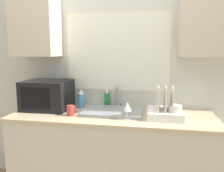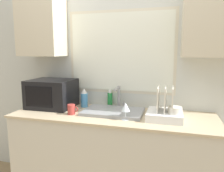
{
  "view_description": "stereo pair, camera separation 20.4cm",
  "coord_description": "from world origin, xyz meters",
  "px_view_note": "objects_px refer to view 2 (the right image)",
  "views": [
    {
      "loc": [
        0.35,
        -1.7,
        1.51
      ],
      "look_at": [
        0.0,
        0.29,
        1.18
      ],
      "focal_mm": 35.0,
      "sensor_mm": 36.0,
      "label": 1
    },
    {
      "loc": [
        0.55,
        -1.66,
        1.51
      ],
      "look_at": [
        0.0,
        0.29,
        1.18
      ],
      "focal_mm": 35.0,
      "sensor_mm": 36.0,
      "label": 2
    }
  ],
  "objects_px": {
    "dish_rack": "(166,112)",
    "spray_bottle": "(84,98)",
    "soap_bottle": "(110,99)",
    "mug_near_sink": "(72,109)",
    "microwave": "(52,93)",
    "faucet": "(119,95)",
    "wine_glass": "(126,107)"
  },
  "relations": [
    {
      "from": "dish_rack",
      "to": "spray_bottle",
      "type": "xyz_separation_m",
      "value": [
        -0.87,
        0.21,
        0.03
      ]
    },
    {
      "from": "soap_bottle",
      "to": "mug_near_sink",
      "type": "height_order",
      "value": "soap_bottle"
    },
    {
      "from": "microwave",
      "to": "faucet",
      "type": "bearing_deg",
      "value": 11.1
    },
    {
      "from": "microwave",
      "to": "wine_glass",
      "type": "relative_size",
      "value": 2.94
    },
    {
      "from": "microwave",
      "to": "mug_near_sink",
      "type": "distance_m",
      "value": 0.4
    },
    {
      "from": "dish_rack",
      "to": "spray_bottle",
      "type": "relative_size",
      "value": 1.61
    },
    {
      "from": "spray_bottle",
      "to": "mug_near_sink",
      "type": "height_order",
      "value": "spray_bottle"
    },
    {
      "from": "spray_bottle",
      "to": "mug_near_sink",
      "type": "bearing_deg",
      "value": -91.42
    },
    {
      "from": "mug_near_sink",
      "to": "spray_bottle",
      "type": "bearing_deg",
      "value": 88.58
    },
    {
      "from": "soap_bottle",
      "to": "wine_glass",
      "type": "distance_m",
      "value": 0.5
    },
    {
      "from": "soap_bottle",
      "to": "mug_near_sink",
      "type": "relative_size",
      "value": 1.69
    },
    {
      "from": "faucet",
      "to": "wine_glass",
      "type": "bearing_deg",
      "value": -67.72
    },
    {
      "from": "mug_near_sink",
      "to": "microwave",
      "type": "bearing_deg",
      "value": 148.19
    },
    {
      "from": "wine_glass",
      "to": "soap_bottle",
      "type": "bearing_deg",
      "value": 122.1
    },
    {
      "from": "mug_near_sink",
      "to": "wine_glass",
      "type": "bearing_deg",
      "value": -2.85
    },
    {
      "from": "faucet",
      "to": "mug_near_sink",
      "type": "xyz_separation_m",
      "value": [
        -0.38,
        -0.34,
        -0.09
      ]
    },
    {
      "from": "microwave",
      "to": "dish_rack",
      "type": "distance_m",
      "value": 1.22
    },
    {
      "from": "spray_bottle",
      "to": "soap_bottle",
      "type": "relative_size",
      "value": 1.12
    },
    {
      "from": "faucet",
      "to": "soap_bottle",
      "type": "height_order",
      "value": "faucet"
    },
    {
      "from": "faucet",
      "to": "spray_bottle",
      "type": "relative_size",
      "value": 1.16
    },
    {
      "from": "faucet",
      "to": "mug_near_sink",
      "type": "distance_m",
      "value": 0.53
    },
    {
      "from": "dish_rack",
      "to": "wine_glass",
      "type": "relative_size",
      "value": 2.09
    },
    {
      "from": "soap_bottle",
      "to": "mug_near_sink",
      "type": "bearing_deg",
      "value": -124.01
    },
    {
      "from": "mug_near_sink",
      "to": "faucet",
      "type": "bearing_deg",
      "value": 41.86
    },
    {
      "from": "mug_near_sink",
      "to": "wine_glass",
      "type": "xyz_separation_m",
      "value": [
        0.54,
        -0.03,
        0.06
      ]
    },
    {
      "from": "microwave",
      "to": "wine_glass",
      "type": "height_order",
      "value": "microwave"
    },
    {
      "from": "soap_bottle",
      "to": "wine_glass",
      "type": "bearing_deg",
      "value": -57.9
    },
    {
      "from": "faucet",
      "to": "spray_bottle",
      "type": "distance_m",
      "value": 0.38
    },
    {
      "from": "wine_glass",
      "to": "mug_near_sink",
      "type": "bearing_deg",
      "value": 177.15
    },
    {
      "from": "microwave",
      "to": "spray_bottle",
      "type": "xyz_separation_m",
      "value": [
        0.34,
        0.09,
        -0.05
      ]
    },
    {
      "from": "soap_bottle",
      "to": "wine_glass",
      "type": "relative_size",
      "value": 1.16
    },
    {
      "from": "dish_rack",
      "to": "soap_bottle",
      "type": "distance_m",
      "value": 0.68
    }
  ]
}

